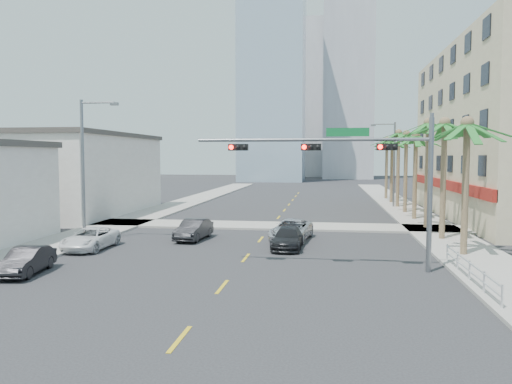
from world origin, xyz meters
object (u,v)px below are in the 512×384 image
car_parked_far (90,239)px  car_lane_center (291,230)px  traffic_signal_mast (360,164)px  car_lane_left (194,230)px  car_lane_right (288,238)px  car_parked_mid (27,261)px

car_parked_far → car_lane_center: size_ratio=0.93×
traffic_signal_mast → car_parked_far: (-15.18, 3.27, -4.44)m
car_parked_far → car_lane_left: (5.09, 4.10, 0.04)m
car_parked_far → car_lane_right: 11.55m
car_parked_mid → traffic_signal_mast: bearing=3.4°
car_parked_mid → car_parked_far: bearing=82.3°
traffic_signal_mast → car_lane_center: traffic_signal_mast is taller
car_lane_right → car_parked_mid: bearing=-143.5°
traffic_signal_mast → car_lane_center: size_ratio=2.30×
car_parked_mid → car_lane_center: car_lane_center is taller
car_lane_center → car_parked_mid: bearing=-128.5°
car_parked_mid → car_parked_far: (0.00, 6.25, 0.01)m
car_lane_left → car_lane_right: size_ratio=0.96×
car_parked_mid → car_parked_far: car_parked_far is taller
car_parked_far → car_lane_right: car_parked_far is taller
car_parked_far → traffic_signal_mast: bearing=-11.8°
car_parked_far → car_lane_center: 12.38m
traffic_signal_mast → car_lane_right: size_ratio=2.65×
car_lane_left → car_lane_center: car_lane_center is taller
traffic_signal_mast → car_parked_far: size_ratio=2.48×
car_parked_mid → car_lane_right: car_parked_mid is taller
car_lane_center → car_lane_right: 2.98m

